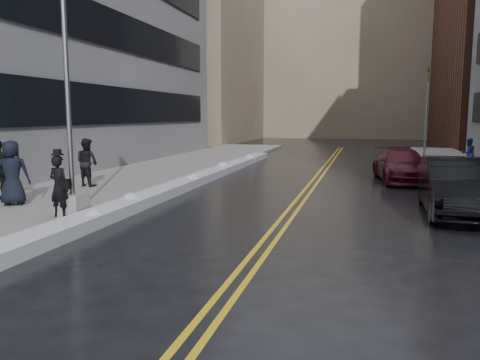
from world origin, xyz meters
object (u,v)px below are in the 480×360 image
Objects in this scene: traffic_signal at (427,109)px; car_maroon at (401,165)px; pedestrian_b at (87,162)px; car_black at (457,187)px; pedestrian_east at (468,153)px; pedestrian_fedora at (59,186)px; pedestrian_c at (12,173)px; lamppost at (69,131)px.

traffic_signal reaches higher than car_maroon.
car_black is (13.35, -1.42, -0.25)m from pedestrian_b.
pedestrian_east is at bearing -130.58° from pedestrian_b.
pedestrian_c is at bearing -16.21° from pedestrian_fedora.
pedestrian_east is (13.46, 16.10, -0.06)m from pedestrian_fedora.
pedestrian_b is 0.38× the size of car_maroon.
pedestrian_east is at bearing -76.68° from traffic_signal.
pedestrian_fedora is at bearing 129.58° from pedestrian_c.
traffic_signal reaches higher than pedestrian_c.
lamppost reaches higher than pedestrian_b.
car_maroon is at bearing -166.57° from pedestrian_c.
car_maroon is at bearing -139.23° from pedestrian_b.
lamppost is at bearing -160.75° from car_black.
pedestrian_fedora reaches higher than car_maroon.
lamppost is at bearing -112.40° from pedestrian_fedora.
pedestrian_east is 0.31× the size of car_black.
pedestrian_east is 0.32× the size of car_maroon.
pedestrian_b is at bearing 118.84° from lamppost.
lamppost is 4.42× the size of pedestrian_fedora.
car_maroon is (12.30, 5.82, -0.38)m from pedestrian_b.
pedestrian_east is (13.27, 15.78, -1.58)m from lamppost.
traffic_signal is at bearing -102.07° from pedestrian_east.
pedestrian_b is 13.43m from car_black.
pedestrian_east reaches higher than car_maroon.
traffic_signal is at bearing 71.58° from car_maroon.
lamppost is 20.68m from pedestrian_east.
traffic_signal is at bearing -150.09° from pedestrian_c.
pedestrian_fedora is at bearing -118.25° from traffic_signal.
pedestrian_c is 21.88m from pedestrian_east.
lamppost is 4.75× the size of pedestrian_east.
car_maroon is at bearing 98.94° from car_black.
pedestrian_east is at bearing 46.16° from car_maroon.
pedestrian_b is 0.37× the size of car_black.
pedestrian_fedora reaches higher than car_black.
pedestrian_east is (1.47, -6.22, -2.45)m from traffic_signal.
car_black is 7.32m from car_maroon.
pedestrian_c is (-2.73, 0.86, -1.36)m from lamppost.
pedestrian_b is (-14.55, -17.01, -2.30)m from traffic_signal.
pedestrian_c is at bearing 17.62° from pedestrian_east.
car_black is at bearing -151.63° from pedestrian_fedora.
pedestrian_fedora is 2.80m from pedestrian_c.
pedestrian_c reaches higher than pedestrian_east.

